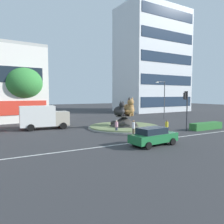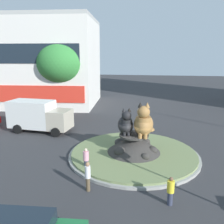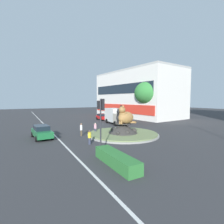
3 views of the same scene
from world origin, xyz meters
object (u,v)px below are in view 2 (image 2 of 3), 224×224
object	(u,v)px
delivery_box_truck	(38,115)
pedestrian_pink_shirt	(86,159)
pedestrian_white_shirt	(88,176)
pedestrian_yellow_shirt	(171,191)
broadleaf_tree_behind_island	(61,63)
shophouse_block	(13,62)
cat_statue_black	(126,124)
cat_statue_tabby	(144,123)

from	to	relation	value
delivery_box_truck	pedestrian_pink_shirt	bearing A→B (deg)	-41.68
pedestrian_white_shirt	delivery_box_truck	bearing A→B (deg)	-62.92
pedestrian_yellow_shirt	delivery_box_truck	world-z (taller)	delivery_box_truck
broadleaf_tree_behind_island	pedestrian_white_shirt	xyz separation A→B (m)	(8.97, -19.30, -5.54)
shophouse_block	broadleaf_tree_behind_island	xyz separation A→B (m)	(9.53, -3.85, -0.01)
pedestrian_pink_shirt	delivery_box_truck	bearing A→B (deg)	89.30
broadleaf_tree_behind_island	pedestrian_white_shirt	distance (m)	21.99
cat_statue_black	shophouse_block	size ratio (longest dim) A/B	0.09
broadleaf_tree_behind_island	pedestrian_yellow_shirt	xyz separation A→B (m)	(13.44, -19.83, -5.68)
broadleaf_tree_behind_island	delivery_box_truck	xyz separation A→B (m)	(1.16, -9.55, -4.83)
pedestrian_yellow_shirt	broadleaf_tree_behind_island	bearing A→B (deg)	62.31
cat_statue_black	delivery_box_truck	size ratio (longest dim) A/B	0.36
shophouse_block	broadleaf_tree_behind_island	world-z (taller)	shophouse_block
broadleaf_tree_behind_island	pedestrian_yellow_shirt	world-z (taller)	broadleaf_tree_behind_island
pedestrian_yellow_shirt	delivery_box_truck	xyz separation A→B (m)	(-12.28, 10.28, 0.85)
broadleaf_tree_behind_island	pedestrian_white_shirt	size ratio (longest dim) A/B	5.29
pedestrian_pink_shirt	pedestrian_yellow_shirt	xyz separation A→B (m)	(5.26, -2.93, 0.00)
pedestrian_pink_shirt	pedestrian_yellow_shirt	size ratio (longest dim) A/B	1.00
broadleaf_tree_behind_island	pedestrian_white_shirt	world-z (taller)	broadleaf_tree_behind_island
shophouse_block	pedestrian_white_shirt	size ratio (longest dim) A/B	15.52
shophouse_block	pedestrian_pink_shirt	size ratio (longest dim) A/B	17.56
cat_statue_black	pedestrian_pink_shirt	world-z (taller)	cat_statue_black
shophouse_block	delivery_box_truck	distance (m)	17.82
pedestrian_yellow_shirt	cat_statue_black	bearing A→B (deg)	54.98
cat_statue_black	cat_statue_tabby	size ratio (longest dim) A/B	0.87
shophouse_block	delivery_box_truck	xyz separation A→B (m)	(10.69, -13.41, -4.84)
broadleaf_tree_behind_island	pedestrian_pink_shirt	size ratio (longest dim) A/B	5.98
shophouse_block	delivery_box_truck	size ratio (longest dim) A/B	4.25
cat_statue_black	broadleaf_tree_behind_island	size ratio (longest dim) A/B	0.25
cat_statue_black	broadleaf_tree_behind_island	world-z (taller)	broadleaf_tree_behind_island
cat_statue_black	pedestrian_white_shirt	xyz separation A→B (m)	(-1.47, -5.40, -1.52)
cat_statue_black	shophouse_block	bearing A→B (deg)	-145.64
shophouse_block	pedestrian_white_shirt	xyz separation A→B (m)	(18.50, -23.15, -5.56)
pedestrian_yellow_shirt	pedestrian_white_shirt	bearing A→B (deg)	111.40
broadleaf_tree_behind_island	delivery_box_truck	world-z (taller)	broadleaf_tree_behind_island
pedestrian_white_shirt	broadleaf_tree_behind_island	bearing A→B (deg)	-76.70
shophouse_block	pedestrian_white_shirt	world-z (taller)	shophouse_block
cat_statue_tabby	shophouse_block	world-z (taller)	shophouse_block
cat_statue_tabby	pedestrian_yellow_shirt	size ratio (longest dim) A/B	1.71
pedestrian_pink_shirt	pedestrian_white_shirt	size ratio (longest dim) A/B	0.88
broadleaf_tree_behind_island	cat_statue_tabby	bearing A→B (deg)	-50.06
cat_statue_black	pedestrian_yellow_shirt	distance (m)	6.85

